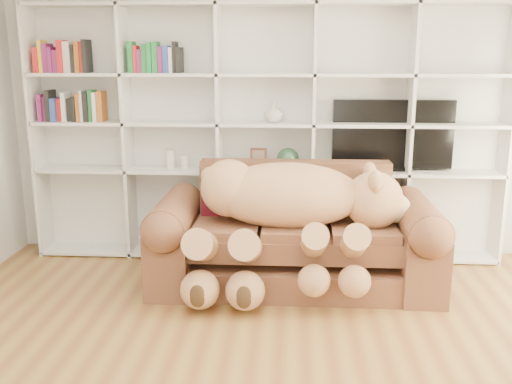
{
  "coord_description": "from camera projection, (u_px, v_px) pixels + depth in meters",
  "views": [
    {
      "loc": [
        0.23,
        -3.02,
        1.93
      ],
      "look_at": [
        -0.05,
        1.63,
        0.8
      ],
      "focal_mm": 40.0,
      "sensor_mm": 36.0,
      "label": 1
    }
  ],
  "objects": [
    {
      "name": "tv",
      "position": [
        392.0,
        136.0,
        5.33
      ],
      "size": [
        1.12,
        0.18,
        0.66
      ],
      "color": "black",
      "rests_on": "bookshelf"
    },
    {
      "name": "shelf_vase",
      "position": [
        274.0,
        112.0,
        5.3
      ],
      "size": [
        0.2,
        0.2,
        0.19
      ],
      "primitive_type": "imported",
      "rotation": [
        0.0,
        0.0,
        0.11
      ],
      "color": "beige",
      "rests_on": "bookshelf"
    },
    {
      "name": "figurine_short",
      "position": [
        185.0,
        162.0,
        5.46
      ],
      "size": [
        0.09,
        0.09,
        0.12
      ],
      "primitive_type": "cylinder",
      "rotation": [
        0.0,
        0.0,
        -0.23
      ],
      "color": "beige",
      "rests_on": "bookshelf"
    },
    {
      "name": "throw_pillow",
      "position": [
        226.0,
        197.0,
        5.0
      ],
      "size": [
        0.42,
        0.24,
        0.43
      ],
      "primitive_type": "cube",
      "rotation": [
        -0.24,
        0.0,
        0.03
      ],
      "color": "#4F0D17",
      "rests_on": "sofa"
    },
    {
      "name": "figurine_tall",
      "position": [
        170.0,
        159.0,
        5.46
      ],
      "size": [
        0.1,
        0.1,
        0.18
      ],
      "primitive_type": "cylinder",
      "rotation": [
        0.0,
        0.0,
        -0.09
      ],
      "color": "beige",
      "rests_on": "bookshelf"
    },
    {
      "name": "teddy_bear",
      "position": [
        288.0,
        210.0,
        4.61
      ],
      "size": [
        1.83,
        0.99,
        1.06
      ],
      "rotation": [
        0.0,
        0.0,
        -0.01
      ],
      "color": "tan",
      "rests_on": "sofa"
    },
    {
      "name": "snow_globe",
      "position": [
        209.0,
        163.0,
        5.45
      ],
      "size": [
        0.1,
        0.1,
        0.1
      ],
      "primitive_type": "sphere",
      "color": "white",
      "rests_on": "bookshelf"
    },
    {
      "name": "wall_back",
      "position": [
        267.0,
        116.0,
        5.51
      ],
      "size": [
        5.0,
        0.02,
        2.7
      ],
      "primitive_type": "cube",
      "color": "silver",
      "rests_on": "floor"
    },
    {
      "name": "green_vase",
      "position": [
        288.0,
        159.0,
        5.39
      ],
      "size": [
        0.21,
        0.21,
        0.21
      ],
      "primitive_type": "sphere",
      "color": "#2A5135",
      "rests_on": "bookshelf"
    },
    {
      "name": "sofa",
      "position": [
        294.0,
        240.0,
        4.88
      ],
      "size": [
        2.39,
        1.03,
        1.0
      ],
      "color": "brown",
      "rests_on": "floor"
    },
    {
      "name": "bookshelf",
      "position": [
        241.0,
        122.0,
        5.4
      ],
      "size": [
        4.43,
        0.35,
        2.4
      ],
      "color": "silver",
      "rests_on": "floor"
    },
    {
      "name": "picture_frame",
      "position": [
        258.0,
        158.0,
        5.41
      ],
      "size": [
        0.16,
        0.04,
        0.19
      ],
      "primitive_type": "cube",
      "rotation": [
        0.0,
        0.0,
        -0.12
      ],
      "color": "brown",
      "rests_on": "bookshelf"
    }
  ]
}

